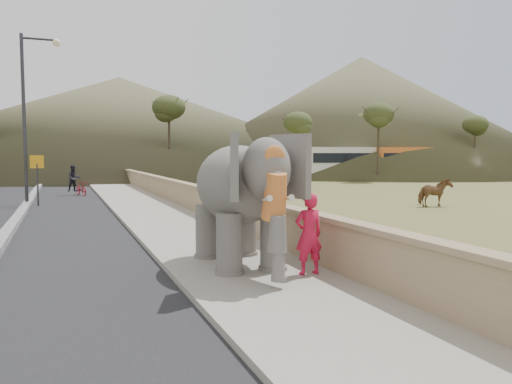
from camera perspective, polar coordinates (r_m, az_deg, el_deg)
ground at (r=9.51m, az=0.65°, el=-10.66°), size 160.00×160.00×0.00m
road at (r=18.74m, az=-25.96°, el=-3.58°), size 7.00×120.00×0.03m
median at (r=18.73m, az=-25.97°, el=-3.29°), size 0.35×120.00×0.22m
walkway at (r=18.98m, az=-10.73°, el=-2.93°), size 3.00×120.00×0.15m
parapet at (r=19.29m, az=-5.93°, el=-1.34°), size 0.30×120.00×1.10m
lamppost at (r=25.86m, az=-24.34°, el=9.33°), size 1.76×0.36×8.00m
signboard at (r=25.36m, az=-23.73°, el=2.15°), size 0.60×0.08×2.40m
cow at (r=24.60m, az=19.73°, el=-0.09°), size 1.59×0.77×1.32m
distant_car at (r=49.99m, az=7.16°, el=2.34°), size 4.34×2.01×1.44m
bus_white at (r=49.53m, az=11.53°, el=3.23°), size 11.14×3.22×3.10m
bus_orange at (r=52.23m, az=18.68°, el=3.14°), size 11.17×3.43×3.10m
hill_right at (r=72.44m, az=11.88°, el=8.67°), size 56.00×56.00×16.00m
hill_far at (r=79.09m, az=-15.29°, el=7.51°), size 80.00×80.00×14.00m
elephant_and_man at (r=10.46m, az=-1.94°, el=-1.16°), size 2.16×3.65×2.63m
motorcyclist at (r=31.16m, az=-19.71°, el=0.90°), size 1.33×1.69×1.81m
trees at (r=35.68m, az=-14.45°, el=6.69°), size 48.24×42.64×9.43m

